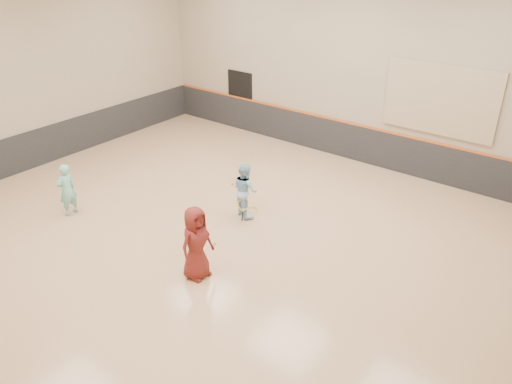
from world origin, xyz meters
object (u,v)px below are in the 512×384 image
Objects in this scene: girl at (67,190)px; instructor at (245,190)px; young_man at (196,243)px; spare_racket at (252,208)px.

instructor reaches higher than girl.
girl is at bearing 59.68° from instructor.
girl is 4.57m from young_man.
spare_racket is (0.00, 0.28, -0.67)m from instructor.
instructor is at bearing 123.54° from girl.
spare_racket is at bearing -67.77° from instructor.
spare_racket is at bearing 17.94° from young_man.
young_man is at bearing -74.12° from spare_racket.
young_man is 2.66× the size of spare_racket.
girl is 4.65m from instructor.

